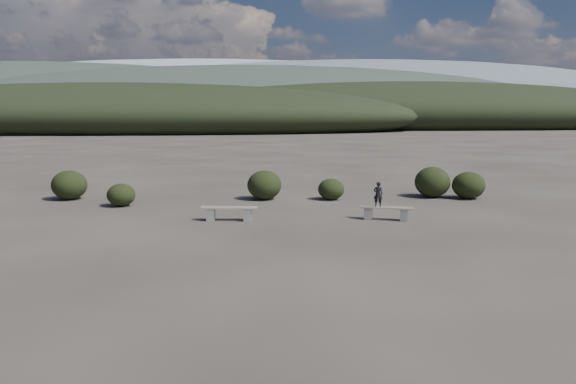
{
  "coord_description": "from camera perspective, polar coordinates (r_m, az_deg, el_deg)",
  "views": [
    {
      "loc": [
        -1.37,
        -13.5,
        3.54
      ],
      "look_at": [
        -0.22,
        3.5,
        1.1
      ],
      "focal_mm": 35.0,
      "sensor_mm": 36.0,
      "label": 1
    }
  ],
  "objects": [
    {
      "name": "shrub_b",
      "position": [
        22.77,
        -2.41,
        0.71
      ],
      "size": [
        1.39,
        1.39,
        1.19
      ],
      "primitive_type": "ellipsoid",
      "color": "black",
      "rests_on": "ground"
    },
    {
      "name": "ground",
      "position": [
        14.02,
        1.89,
        -6.48
      ],
      "size": [
        1200.0,
        1200.0,
        0.0
      ],
      "primitive_type": "plane",
      "color": "#312C26",
      "rests_on": "ground"
    },
    {
      "name": "shrub_a",
      "position": [
        22.08,
        -16.59,
        -0.29
      ],
      "size": [
        1.05,
        1.05,
        0.86
      ],
      "primitive_type": "ellipsoid",
      "color": "black",
      "rests_on": "ground"
    },
    {
      "name": "bench_left",
      "position": [
        18.47,
        -5.99,
        -2.07
      ],
      "size": [
        1.85,
        0.55,
        0.46
      ],
      "rotation": [
        0.0,
        0.0,
        -0.09
      ],
      "color": "gray",
      "rests_on": "ground"
    },
    {
      "name": "mountain_ridges",
      "position": [
        352.69,
        -4.92,
        9.3
      ],
      "size": [
        500.0,
        400.0,
        56.0
      ],
      "color": "black",
      "rests_on": "ground"
    },
    {
      "name": "shrub_e",
      "position": [
        24.15,
        17.88,
        0.66
      ],
      "size": [
        1.34,
        1.34,
        1.12
      ],
      "primitive_type": "ellipsoid",
      "color": "black",
      "rests_on": "ground"
    },
    {
      "name": "shrub_c",
      "position": [
        22.81,
        4.4,
        0.29
      ],
      "size": [
        1.07,
        1.07,
        0.86
      ],
      "primitive_type": "ellipsoid",
      "color": "black",
      "rests_on": "ground"
    },
    {
      "name": "shrub_f",
      "position": [
        24.45,
        -21.33,
        0.67
      ],
      "size": [
        1.41,
        1.41,
        1.19
      ],
      "primitive_type": "ellipsoid",
      "color": "black",
      "rests_on": "ground"
    },
    {
      "name": "bench_right",
      "position": [
        18.77,
        9.93,
        -2.02
      ],
      "size": [
        1.78,
        0.88,
        0.44
      ],
      "rotation": [
        0.0,
        0.0,
        -0.31
      ],
      "color": "gray",
      "rests_on": "ground"
    },
    {
      "name": "seated_person",
      "position": [
        18.69,
        9.14,
        -0.22
      ],
      "size": [
        0.34,
        0.26,
        0.83
      ],
      "primitive_type": "imported",
      "rotation": [
        0.0,
        0.0,
        2.93
      ],
      "color": "black",
      "rests_on": "bench_right"
    },
    {
      "name": "shrub_d",
      "position": [
        24.16,
        14.46,
        0.99
      ],
      "size": [
        1.46,
        1.46,
        1.28
      ],
      "primitive_type": "ellipsoid",
      "color": "black",
      "rests_on": "ground"
    }
  ]
}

